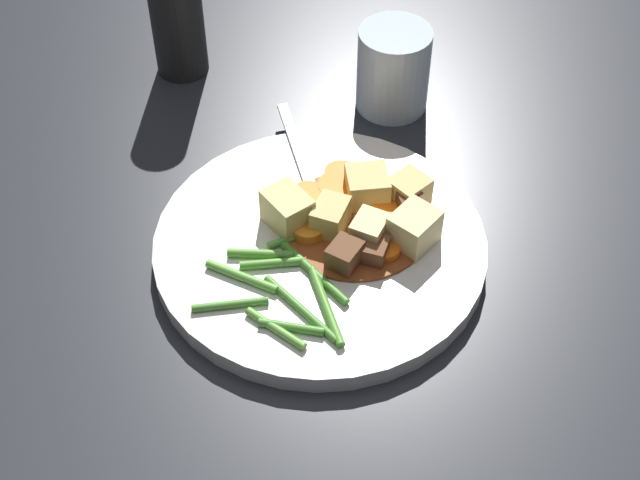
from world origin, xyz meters
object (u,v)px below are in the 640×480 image
at_px(meat_chunk_1, 345,256).
at_px(potato_chunk_5, 409,191).
at_px(carrot_slice_3, 386,250).
at_px(potato_chunk_2, 288,210).
at_px(potato_chunk_3, 367,187).
at_px(carrot_slice_4, 337,189).
at_px(carrot_slice_0, 312,226).
at_px(fork, 305,169).
at_px(water_glass, 393,69).
at_px(potato_chunk_0, 414,229).
at_px(pepper_mill, 176,13).
at_px(carrot_slice_5, 383,205).
at_px(potato_chunk_1, 330,217).
at_px(dinner_plate, 320,247).
at_px(carrot_slice_1, 308,200).
at_px(meat_chunk_0, 368,249).
at_px(meat_chunk_2, 411,206).
at_px(potato_chunk_4, 369,231).
at_px(carrot_slice_2, 341,176).

bearing_deg(meat_chunk_1, potato_chunk_5, -3.10).
relative_size(carrot_slice_3, potato_chunk_2, 0.61).
bearing_deg(potato_chunk_3, carrot_slice_4, 111.60).
relative_size(carrot_slice_0, fork, 0.21).
bearing_deg(water_glass, potato_chunk_0, -143.23).
bearing_deg(meat_chunk_1, pepper_mill, 64.29).
relative_size(carrot_slice_5, potato_chunk_1, 1.04).
bearing_deg(water_glass, fork, 178.67).
bearing_deg(carrot_slice_3, dinner_plate, 108.09).
distance_m(carrot_slice_3, water_glass, 0.22).
distance_m(fork, pepper_mill, 0.22).
xyz_separation_m(carrot_slice_1, carrot_slice_4, (0.02, -0.01, 0.00)).
distance_m(carrot_slice_3, meat_chunk_1, 0.04).
bearing_deg(carrot_slice_3, potato_chunk_5, 14.68).
relative_size(carrot_slice_5, potato_chunk_2, 0.89).
xyz_separation_m(meat_chunk_0, water_glass, (0.20, 0.10, 0.02)).
distance_m(carrot_slice_4, potato_chunk_1, 0.04).
relative_size(potato_chunk_0, pepper_mill, 0.28).
xyz_separation_m(meat_chunk_2, fork, (-0.00, 0.11, -0.01)).
xyz_separation_m(potato_chunk_4, meat_chunk_1, (-0.03, 0.00, -0.00)).
xyz_separation_m(carrot_slice_5, fork, (0.00, 0.08, -0.00)).
distance_m(carrot_slice_4, potato_chunk_2, 0.05).
relative_size(potato_chunk_3, potato_chunk_4, 1.18).
height_order(carrot_slice_3, potato_chunk_5, potato_chunk_5).
bearing_deg(potato_chunk_2, water_glass, 6.57).
bearing_deg(potato_chunk_3, potato_chunk_4, -144.94).
height_order(carrot_slice_0, carrot_slice_1, carrot_slice_1).
height_order(potato_chunk_2, fork, potato_chunk_2).
bearing_deg(potato_chunk_3, carrot_slice_0, 162.54).
height_order(meat_chunk_2, fork, meat_chunk_2).
distance_m(carrot_slice_3, potato_chunk_3, 0.07).
distance_m(carrot_slice_1, carrot_slice_3, 0.09).
height_order(carrot_slice_2, potato_chunk_3, potato_chunk_3).
bearing_deg(dinner_plate, carrot_slice_5, -21.52).
bearing_deg(potato_chunk_5, meat_chunk_1, 176.90).
height_order(potato_chunk_4, meat_chunk_0, potato_chunk_4).
bearing_deg(carrot_slice_2, pepper_mill, 75.46).
height_order(meat_chunk_1, water_glass, water_glass).
relative_size(potato_chunk_0, fork, 0.26).
bearing_deg(pepper_mill, water_glass, -70.39).
bearing_deg(carrot_slice_1, carrot_slice_4, -27.56).
xyz_separation_m(dinner_plate, pepper_mill, (0.13, 0.27, 0.06)).
distance_m(dinner_plate, carrot_slice_0, 0.02).
distance_m(potato_chunk_2, pepper_mill, 0.27).
height_order(potato_chunk_2, meat_chunk_0, potato_chunk_2).
bearing_deg(carrot_slice_5, potato_chunk_2, 136.17).
bearing_deg(potato_chunk_4, carrot_slice_1, 84.31).
relative_size(carrot_slice_1, water_glass, 0.39).
bearing_deg(carrot_slice_0, fork, 40.11).
xyz_separation_m(potato_chunk_3, potato_chunk_5, (0.02, -0.03, -0.00)).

